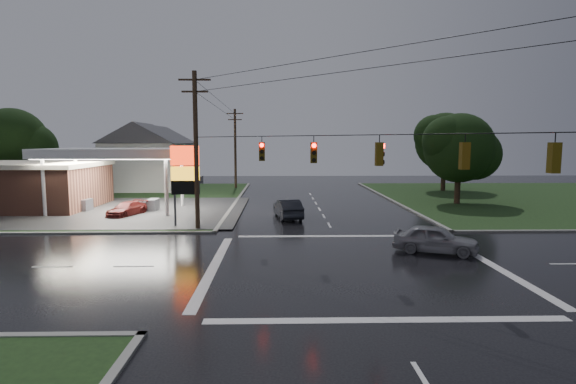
{
  "coord_description": "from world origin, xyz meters",
  "views": [
    {
      "loc": [
        -3.77,
        -21.93,
        6.16
      ],
      "look_at": [
        -3.17,
        6.41,
        3.0
      ],
      "focal_mm": 28.0,
      "sensor_mm": 36.0,
      "label": 1
    }
  ],
  "objects_px": {
    "house_far": "(161,153)",
    "tree_nw_behind": "(14,142)",
    "pylon_sign": "(185,172)",
    "car_pump": "(127,209)",
    "utility_pole_nw": "(196,148)",
    "car_north": "(288,209)",
    "tree_ne_far": "(446,142)",
    "gas_station": "(41,181)",
    "car_crossing": "(435,239)",
    "house_near": "(144,156)",
    "utility_pole_n": "(235,147)",
    "tree_ne_near": "(461,148)"
  },
  "relations": [
    {
      "from": "tree_ne_far",
      "to": "car_crossing",
      "type": "relative_size",
      "value": 2.14
    },
    {
      "from": "tree_ne_far",
      "to": "car_pump",
      "type": "xyz_separation_m",
      "value": [
        -33.65,
        -18.47,
        -5.59
      ]
    },
    {
      "from": "gas_station",
      "to": "pylon_sign",
      "type": "distance_m",
      "value": 17.81
    },
    {
      "from": "gas_station",
      "to": "house_far",
      "type": "height_order",
      "value": "house_far"
    },
    {
      "from": "utility_pole_n",
      "to": "house_far",
      "type": "height_order",
      "value": "utility_pole_n"
    },
    {
      "from": "tree_nw_behind",
      "to": "gas_station",
      "type": "bearing_deg",
      "value": -51.58
    },
    {
      "from": "house_near",
      "to": "tree_nw_behind",
      "type": "distance_m",
      "value": 14.33
    },
    {
      "from": "car_crossing",
      "to": "utility_pole_n",
      "type": "bearing_deg",
      "value": 44.51
    },
    {
      "from": "house_far",
      "to": "tree_nw_behind",
      "type": "height_order",
      "value": "tree_nw_behind"
    },
    {
      "from": "utility_pole_nw",
      "to": "house_near",
      "type": "xyz_separation_m",
      "value": [
        -11.45,
        26.5,
        -1.32
      ]
    },
    {
      "from": "gas_station",
      "to": "car_crossing",
      "type": "distance_m",
      "value": 35.2
    },
    {
      "from": "utility_pole_n",
      "to": "house_far",
      "type": "relative_size",
      "value": 0.95
    },
    {
      "from": "utility_pole_nw",
      "to": "tree_ne_far",
      "type": "height_order",
      "value": "utility_pole_nw"
    },
    {
      "from": "tree_ne_near",
      "to": "gas_station",
      "type": "bearing_deg",
      "value": -176.7
    },
    {
      "from": "house_near",
      "to": "pylon_sign",
      "type": "bearing_deg",
      "value": -67.72
    },
    {
      "from": "car_north",
      "to": "car_crossing",
      "type": "xyz_separation_m",
      "value": [
        7.99,
        -11.59,
        -0.01
      ]
    },
    {
      "from": "car_crossing",
      "to": "gas_station",
      "type": "bearing_deg",
      "value": 83.0
    },
    {
      "from": "tree_nw_behind",
      "to": "tree_ne_far",
      "type": "relative_size",
      "value": 1.02
    },
    {
      "from": "house_near",
      "to": "car_crossing",
      "type": "distance_m",
      "value": 42.54
    },
    {
      "from": "tree_ne_far",
      "to": "car_north",
      "type": "height_order",
      "value": "tree_ne_far"
    },
    {
      "from": "utility_pole_nw",
      "to": "house_near",
      "type": "bearing_deg",
      "value": 113.37
    },
    {
      "from": "utility_pole_nw",
      "to": "tree_ne_far",
      "type": "bearing_deg",
      "value": 42.59
    },
    {
      "from": "house_far",
      "to": "car_pump",
      "type": "bearing_deg",
      "value": -80.47
    },
    {
      "from": "gas_station",
      "to": "utility_pole_nw",
      "type": "height_order",
      "value": "utility_pole_nw"
    },
    {
      "from": "utility_pole_nw",
      "to": "car_crossing",
      "type": "distance_m",
      "value": 16.83
    },
    {
      "from": "car_crossing",
      "to": "car_north",
      "type": "bearing_deg",
      "value": 56.95
    },
    {
      "from": "utility_pole_nw",
      "to": "utility_pole_n",
      "type": "bearing_deg",
      "value": 90.0
    },
    {
      "from": "car_pump",
      "to": "car_north",
      "type": "bearing_deg",
      "value": 13.75
    },
    {
      "from": "tree_ne_near",
      "to": "tree_ne_far",
      "type": "bearing_deg",
      "value": 75.93
    },
    {
      "from": "utility_pole_n",
      "to": "house_far",
      "type": "xyz_separation_m",
      "value": [
        -12.45,
        10.0,
        -1.06
      ]
    },
    {
      "from": "utility_pole_nw",
      "to": "car_north",
      "type": "relative_size",
      "value": 2.29
    },
    {
      "from": "pylon_sign",
      "to": "car_pump",
      "type": "bearing_deg",
      "value": 140.08
    },
    {
      "from": "pylon_sign",
      "to": "tree_nw_behind",
      "type": "height_order",
      "value": "tree_nw_behind"
    },
    {
      "from": "utility_pole_n",
      "to": "pylon_sign",
      "type": "bearing_deg",
      "value": -92.08
    },
    {
      "from": "tree_ne_near",
      "to": "utility_pole_nw",
      "type": "bearing_deg",
      "value": -152.14
    },
    {
      "from": "house_near",
      "to": "car_crossing",
      "type": "relative_size",
      "value": 2.41
    },
    {
      "from": "car_north",
      "to": "car_pump",
      "type": "distance_m",
      "value": 13.55
    },
    {
      "from": "pylon_sign",
      "to": "house_near",
      "type": "relative_size",
      "value": 0.54
    },
    {
      "from": "car_pump",
      "to": "tree_nw_behind",
      "type": "bearing_deg",
      "value": 160.13
    },
    {
      "from": "gas_station",
      "to": "car_pump",
      "type": "xyz_separation_m",
      "value": [
        9.18,
        -4.18,
        -1.96
      ]
    },
    {
      "from": "utility_pole_nw",
      "to": "house_far",
      "type": "bearing_deg",
      "value": 107.92
    },
    {
      "from": "house_near",
      "to": "tree_nw_behind",
      "type": "height_order",
      "value": "tree_nw_behind"
    },
    {
      "from": "utility_pole_n",
      "to": "house_near",
      "type": "relative_size",
      "value": 0.95
    },
    {
      "from": "pylon_sign",
      "to": "house_near",
      "type": "bearing_deg",
      "value": 112.28
    },
    {
      "from": "gas_station",
      "to": "car_pump",
      "type": "distance_m",
      "value": 10.27
    },
    {
      "from": "pylon_sign",
      "to": "tree_nw_behind",
      "type": "distance_m",
      "value": 30.49
    },
    {
      "from": "tree_nw_behind",
      "to": "tree_ne_far",
      "type": "bearing_deg",
      "value": 4.49
    },
    {
      "from": "house_near",
      "to": "car_pump",
      "type": "distance_m",
      "value": 21.3
    },
    {
      "from": "gas_station",
      "to": "tree_ne_near",
      "type": "distance_m",
      "value": 40.0
    },
    {
      "from": "pylon_sign",
      "to": "car_north",
      "type": "height_order",
      "value": "pylon_sign"
    }
  ]
}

